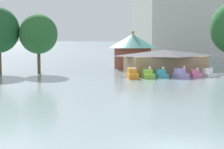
# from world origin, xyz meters

# --- Properties ---
(ground_plane) EXTENTS (2000.00, 2000.00, 0.00)m
(ground_plane) POSITION_xyz_m (0.00, 0.00, 0.00)
(ground_plane) COLOR gray
(pedal_boat_orange) EXTENTS (1.78, 3.14, 1.75)m
(pedal_boat_orange) POSITION_xyz_m (7.40, 33.97, 0.61)
(pedal_boat_orange) COLOR orange
(pedal_boat_orange) RESTS_ON ground
(pedal_boat_lime) EXTENTS (1.70, 2.78, 1.83)m
(pedal_boat_lime) POSITION_xyz_m (9.77, 33.90, 0.53)
(pedal_boat_lime) COLOR #8CCC3F
(pedal_boat_lime) RESTS_ON ground
(pedal_boat_cyan) EXTENTS (1.88, 3.08, 1.67)m
(pedal_boat_cyan) POSITION_xyz_m (12.20, 34.85, 0.47)
(pedal_boat_cyan) COLOR #4CB7CC
(pedal_boat_cyan) RESTS_ON ground
(pedal_boat_lavender) EXTENTS (1.87, 2.66, 1.81)m
(pedal_boat_lavender) POSITION_xyz_m (14.62, 33.03, 0.57)
(pedal_boat_lavender) COLOR #B299D8
(pedal_boat_lavender) RESTS_ON ground
(pedal_boat_pink) EXTENTS (1.78, 2.98, 1.50)m
(pedal_boat_pink) POSITION_xyz_m (17.18, 33.52, 0.46)
(pedal_boat_pink) COLOR pink
(pedal_boat_pink) RESTS_ON ground
(pedal_boat_white) EXTENTS (1.62, 2.51, 1.52)m
(pedal_boat_white) POSITION_xyz_m (19.52, 33.80, 0.49)
(pedal_boat_white) COLOR white
(pedal_boat_white) RESTS_ON ground
(boathouse) EXTENTS (13.16, 8.79, 4.07)m
(boathouse) POSITION_xyz_m (14.66, 39.84, 2.12)
(boathouse) COLOR #9E7F5B
(boathouse) RESTS_ON ground
(green_roof_pavilion) EXTENTS (9.32, 9.32, 7.48)m
(green_roof_pavilion) POSITION_xyz_m (12.56, 51.65, 3.80)
(green_roof_pavilion) COLOR brown
(green_roof_pavilion) RESTS_ON ground
(shoreline_tree_mid) EXTENTS (6.40, 6.40, 9.98)m
(shoreline_tree_mid) POSITION_xyz_m (-5.81, 45.14, 6.63)
(shoreline_tree_mid) COLOR brown
(shoreline_tree_mid) RESTS_ON ground
(background_building_block) EXTENTS (35.00, 16.41, 20.23)m
(background_building_block) POSITION_xyz_m (38.22, 72.83, 10.14)
(background_building_block) COLOR beige
(background_building_block) RESTS_ON ground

